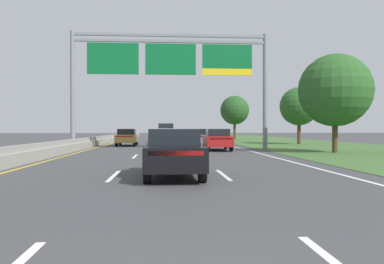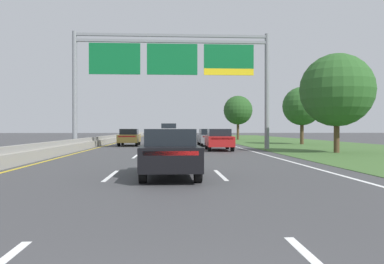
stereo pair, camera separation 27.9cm
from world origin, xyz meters
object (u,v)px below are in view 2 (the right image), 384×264
object	(u,v)px
pickup_truck_silver	(169,133)
car_gold_left_lane_sedan	(129,137)
overhead_sign_gantry	(172,66)
roadside_tree_mid	(302,106)
car_black_centre_lane_sedan	(170,152)
roadside_tree_far	(238,110)
car_red_right_lane_sedan	(219,139)
roadside_tree_near	(337,90)
car_grey_right_lane_sedan	(209,137)

from	to	relation	value
pickup_truck_silver	car_gold_left_lane_sedan	xyz separation A→B (m)	(-3.66, -8.20, -0.26)
overhead_sign_gantry	roadside_tree_mid	bearing A→B (deg)	33.84
car_black_centre_lane_sedan	roadside_tree_far	world-z (taller)	roadside_tree_far
car_gold_left_lane_sedan	roadside_tree_mid	distance (m)	17.57
car_black_centre_lane_sedan	roadside_tree_far	size ratio (longest dim) A/B	0.70
car_red_right_lane_sedan	roadside_tree_near	distance (m)	8.72
car_gold_left_lane_sedan	roadside_tree_far	distance (m)	23.06
pickup_truck_silver	car_gold_left_lane_sedan	size ratio (longest dim) A/B	1.22
roadside_tree_far	car_gold_left_lane_sedan	bearing A→B (deg)	-126.47
overhead_sign_gantry	car_red_right_lane_sedan	size ratio (longest dim) A/B	3.38
overhead_sign_gantry	roadside_tree_far	world-z (taller)	overhead_sign_gantry
pickup_truck_silver	car_grey_right_lane_sedan	xyz separation A→B (m)	(3.69, -9.46, -0.26)
pickup_truck_silver	car_black_centre_lane_sedan	bearing A→B (deg)	-179.73
overhead_sign_gantry	pickup_truck_silver	distance (m)	15.95
car_black_centre_lane_sedan	car_red_right_lane_sedan	bearing A→B (deg)	-13.97
car_red_right_lane_sedan	roadside_tree_mid	bearing A→B (deg)	-42.10
car_black_centre_lane_sedan	roadside_tree_mid	world-z (taller)	roadside_tree_mid
overhead_sign_gantry	roadside_tree_far	xyz separation A→B (m)	(9.58, 25.17, -2.15)
overhead_sign_gantry	car_grey_right_lane_sedan	size ratio (longest dim) A/B	3.40
car_black_centre_lane_sedan	roadside_tree_near	world-z (taller)	roadside_tree_near
pickup_truck_silver	car_gold_left_lane_sedan	distance (m)	8.98
car_black_centre_lane_sedan	roadside_tree_mid	distance (m)	28.89
car_grey_right_lane_sedan	car_black_centre_lane_sedan	xyz separation A→B (m)	(-3.53, -22.15, 0.00)
overhead_sign_gantry	car_gold_left_lane_sedan	size ratio (longest dim) A/B	3.41
car_gold_left_lane_sedan	car_red_right_lane_sedan	bearing A→B (deg)	-138.46
car_grey_right_lane_sedan	roadside_tree_mid	distance (m)	10.82
overhead_sign_gantry	car_black_centre_lane_sedan	size ratio (longest dim) A/B	3.40
overhead_sign_gantry	car_gold_left_lane_sedan	xyz separation A→B (m)	(-3.98, 6.83, -5.58)
pickup_truck_silver	car_grey_right_lane_sedan	distance (m)	10.16
pickup_truck_silver	car_black_centre_lane_sedan	world-z (taller)	pickup_truck_silver
roadside_tree_near	car_gold_left_lane_sedan	bearing A→B (deg)	141.48
pickup_truck_silver	overhead_sign_gantry	bearing A→B (deg)	-178.77
car_red_right_lane_sedan	car_gold_left_lane_sedan	xyz separation A→B (m)	(-7.39, 8.20, 0.00)
pickup_truck_silver	car_grey_right_lane_sedan	world-z (taller)	pickup_truck_silver
roadside_tree_mid	roadside_tree_far	xyz separation A→B (m)	(-3.63, 16.32, 0.38)
car_gold_left_lane_sedan	car_grey_right_lane_sedan	xyz separation A→B (m)	(7.34, -1.26, 0.00)
overhead_sign_gantry	roadside_tree_far	distance (m)	27.02
car_grey_right_lane_sedan	car_black_centre_lane_sedan	distance (m)	22.43
car_black_centre_lane_sedan	roadside_tree_near	bearing A→B (deg)	-43.57
car_gold_left_lane_sedan	car_black_centre_lane_sedan	bearing A→B (deg)	-171.23
car_gold_left_lane_sedan	car_black_centre_lane_sedan	size ratio (longest dim) A/B	1.00
car_gold_left_lane_sedan	roadside_tree_mid	bearing A→B (deg)	-83.77
car_grey_right_lane_sedan	pickup_truck_silver	bearing A→B (deg)	20.46
car_gold_left_lane_sedan	car_grey_right_lane_sedan	world-z (taller)	same
pickup_truck_silver	roadside_tree_far	distance (m)	14.52
overhead_sign_gantry	pickup_truck_silver	xyz separation A→B (m)	(-0.33, 15.04, -5.32)
car_black_centre_lane_sedan	car_gold_left_lane_sedan	bearing A→B (deg)	8.51
car_grey_right_lane_sedan	car_black_centre_lane_sedan	world-z (taller)	same
roadside_tree_mid	roadside_tree_near	bearing A→B (deg)	-100.38
car_gold_left_lane_sedan	car_grey_right_lane_sedan	bearing A→B (deg)	-100.20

